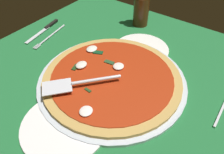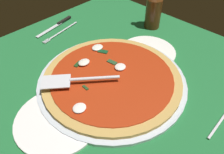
% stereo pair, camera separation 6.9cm
% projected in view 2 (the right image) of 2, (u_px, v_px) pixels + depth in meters
% --- Properties ---
extents(ground_plane, '(0.97, 0.97, 0.01)m').
position_uv_depth(ground_plane, '(112.00, 81.00, 0.72)').
color(ground_plane, '#1F6833').
extents(checker_pattern, '(0.97, 0.97, 0.00)m').
position_uv_depth(checker_pattern, '(112.00, 80.00, 0.71)').
color(checker_pattern, white).
rests_on(checker_pattern, ground_plane).
extents(pizza_pan, '(0.46, 0.46, 0.01)m').
position_uv_depth(pizza_pan, '(112.00, 81.00, 0.70)').
color(pizza_pan, silver).
rests_on(pizza_pan, ground_plane).
extents(dinner_plate_left, '(0.20, 0.20, 0.01)m').
position_uv_depth(dinner_plate_left, '(148.00, 52.00, 0.82)').
color(dinner_plate_left, white).
rests_on(dinner_plate_left, ground_plane).
extents(dinner_plate_right, '(0.23, 0.23, 0.01)m').
position_uv_depth(dinner_plate_right, '(58.00, 120.00, 0.59)').
color(dinner_plate_right, white).
rests_on(dinner_plate_right, ground_plane).
extents(pizza, '(0.43, 0.43, 0.03)m').
position_uv_depth(pizza, '(112.00, 78.00, 0.69)').
color(pizza, tan).
rests_on(pizza, pizza_pan).
extents(pizza_server, '(0.19, 0.17, 0.01)m').
position_uv_depth(pizza_server, '(76.00, 80.00, 0.65)').
color(pizza_server, silver).
rests_on(pizza_server, pizza).
extents(place_setting_near, '(0.20, 0.14, 0.01)m').
position_uv_depth(place_setting_near, '(59.00, 29.00, 0.94)').
color(place_setting_near, white).
rests_on(place_setting_near, ground_plane).
extents(beer_bottle, '(0.06, 0.06, 0.23)m').
position_uv_depth(beer_bottle, '(154.00, 8.00, 0.90)').
color(beer_bottle, '#4C2710').
rests_on(beer_bottle, ground_plane).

